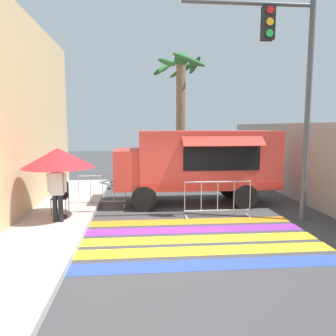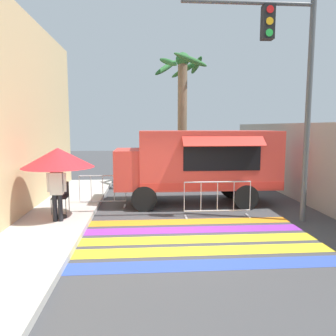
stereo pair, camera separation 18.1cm
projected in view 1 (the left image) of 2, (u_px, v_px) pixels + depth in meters
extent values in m
plane|color=#424244|center=(186.00, 232.00, 8.66)|extent=(60.00, 60.00, 0.00)
cube|color=#A39E93|center=(305.00, 163.00, 11.87)|extent=(0.20, 16.00, 2.91)
cube|color=#334FB2|center=(202.00, 265.00, 6.60)|extent=(6.40, 0.56, 0.01)
cube|color=yellow|center=(195.00, 251.00, 7.35)|extent=(6.40, 0.56, 0.01)
cube|color=yellow|center=(190.00, 239.00, 8.10)|extent=(6.40, 0.56, 0.01)
cube|color=purple|center=(185.00, 230.00, 8.86)|extent=(6.40, 0.56, 0.01)
cube|color=orange|center=(182.00, 222.00, 9.61)|extent=(6.40, 0.56, 0.01)
cube|color=#D13D33|center=(207.00, 159.00, 11.73)|extent=(4.84, 2.02, 1.99)
cube|color=#D13D33|center=(139.00, 168.00, 11.55)|extent=(1.71, 1.86, 1.34)
cube|color=#1E232D|center=(116.00, 159.00, 11.44)|extent=(0.06, 1.62, 0.51)
cube|color=black|center=(222.00, 157.00, 10.73)|extent=(2.56, 0.03, 0.90)
cube|color=red|center=(224.00, 141.00, 10.46)|extent=(2.66, 0.43, 0.31)
cube|color=red|center=(213.00, 186.00, 10.83)|extent=(4.84, 0.01, 0.24)
cylinder|color=black|center=(144.00, 199.00, 10.76)|extent=(0.84, 0.22, 0.84)
cylinder|color=black|center=(143.00, 188.00, 12.59)|extent=(0.84, 0.22, 0.84)
cylinder|color=black|center=(245.00, 197.00, 11.07)|extent=(0.84, 0.22, 0.84)
cylinder|color=black|center=(230.00, 187.00, 12.91)|extent=(0.84, 0.22, 0.84)
cylinder|color=#515456|center=(308.00, 110.00, 9.39)|extent=(0.16, 0.16, 6.52)
cylinder|color=#515456|center=(249.00, 3.00, 8.87)|extent=(3.67, 0.11, 0.11)
cube|color=black|center=(268.00, 23.00, 8.95)|extent=(0.32, 0.28, 0.90)
cylinder|color=red|center=(270.00, 10.00, 8.78)|extent=(0.20, 0.02, 0.20)
cylinder|color=#F2A519|center=(270.00, 22.00, 8.81)|extent=(0.20, 0.02, 0.20)
cylinder|color=green|center=(270.00, 33.00, 8.85)|extent=(0.20, 0.02, 0.20)
cylinder|color=black|center=(61.00, 217.00, 9.44)|extent=(0.36, 0.36, 0.06)
cylinder|color=#B2B2B7|center=(59.00, 183.00, 9.32)|extent=(0.04, 0.04, 2.03)
cone|color=red|center=(58.00, 158.00, 9.22)|extent=(2.03, 2.03, 0.56)
cylinder|color=#4C4C51|center=(51.00, 208.00, 9.72)|extent=(0.02, 0.02, 0.46)
cylinder|color=#4C4C51|center=(66.00, 207.00, 9.76)|extent=(0.02, 0.02, 0.46)
cylinder|color=#4C4C51|center=(55.00, 204.00, 10.15)|extent=(0.02, 0.02, 0.46)
cylinder|color=#4C4C51|center=(69.00, 204.00, 10.18)|extent=(0.02, 0.02, 0.46)
cube|color=black|center=(60.00, 198.00, 9.92)|extent=(0.45, 0.45, 0.03)
cube|color=black|center=(61.00, 189.00, 10.10)|extent=(0.45, 0.03, 0.44)
cylinder|color=black|center=(55.00, 208.00, 9.04)|extent=(0.13, 0.13, 0.76)
cylinder|color=black|center=(61.00, 208.00, 9.05)|extent=(0.13, 0.13, 0.76)
cube|color=silver|center=(57.00, 184.00, 8.96)|extent=(0.34, 0.20, 0.61)
cylinder|color=silver|center=(49.00, 183.00, 8.94)|extent=(0.09, 0.09, 0.52)
cylinder|color=silver|center=(65.00, 183.00, 8.98)|extent=(0.09, 0.09, 0.52)
sphere|color=#9E7051|center=(56.00, 168.00, 8.91)|extent=(0.21, 0.21, 0.21)
cylinder|color=#B7BABF|center=(218.00, 182.00, 10.02)|extent=(2.06, 0.04, 0.04)
cylinder|color=#B7BABF|center=(217.00, 210.00, 10.13)|extent=(2.06, 0.04, 0.04)
cylinder|color=#B7BABF|center=(185.00, 197.00, 9.98)|extent=(0.02, 0.02, 0.90)
cylinder|color=#B7BABF|center=(201.00, 196.00, 10.03)|extent=(0.02, 0.02, 0.90)
cylinder|color=#B7BABF|center=(218.00, 196.00, 10.08)|extent=(0.02, 0.02, 0.90)
cylinder|color=#B7BABF|center=(234.00, 196.00, 10.12)|extent=(0.02, 0.02, 0.90)
cylinder|color=#B7BABF|center=(250.00, 195.00, 10.17)|extent=(0.02, 0.02, 0.90)
cube|color=#B7BABF|center=(186.00, 217.00, 10.07)|extent=(0.06, 0.44, 0.03)
cube|color=#B7BABF|center=(248.00, 215.00, 10.25)|extent=(0.06, 0.44, 0.03)
cylinder|color=#B7BABF|center=(102.00, 176.00, 11.22)|extent=(1.59, 0.04, 0.04)
cylinder|color=#B7BABF|center=(103.00, 201.00, 11.33)|extent=(1.59, 0.04, 0.04)
cylinder|color=#B7BABF|center=(79.00, 189.00, 11.20)|extent=(0.02, 0.02, 0.90)
cylinder|color=#B7BABF|center=(91.00, 189.00, 11.24)|extent=(0.02, 0.02, 0.90)
cylinder|color=#B7BABF|center=(102.00, 189.00, 11.28)|extent=(0.02, 0.02, 0.90)
cylinder|color=#B7BABF|center=(114.00, 189.00, 11.31)|extent=(0.02, 0.02, 0.90)
cylinder|color=#B7BABF|center=(125.00, 188.00, 11.35)|extent=(0.02, 0.02, 0.90)
cube|color=#B7BABF|center=(81.00, 207.00, 11.29)|extent=(0.06, 0.44, 0.03)
cube|color=#B7BABF|center=(124.00, 206.00, 11.42)|extent=(0.06, 0.44, 0.03)
cylinder|color=#7A664C|center=(181.00, 127.00, 14.54)|extent=(0.41, 0.41, 5.52)
sphere|color=#2D6B33|center=(181.00, 59.00, 14.18)|extent=(0.60, 0.60, 0.60)
ellipsoid|color=#2D6B33|center=(195.00, 65.00, 14.39)|extent=(0.49, 1.29, 0.74)
ellipsoid|color=#2D6B33|center=(185.00, 68.00, 14.97)|extent=(1.51, 0.76, 0.96)
ellipsoid|color=#2D6B33|center=(165.00, 67.00, 14.73)|extent=(1.30, 1.43, 1.04)
ellipsoid|color=#2D6B33|center=(167.00, 62.00, 13.82)|extent=(0.87, 1.43, 0.68)
ellipsoid|color=#2D6B33|center=(189.00, 60.00, 13.48)|extent=(1.58, 0.72, 0.64)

